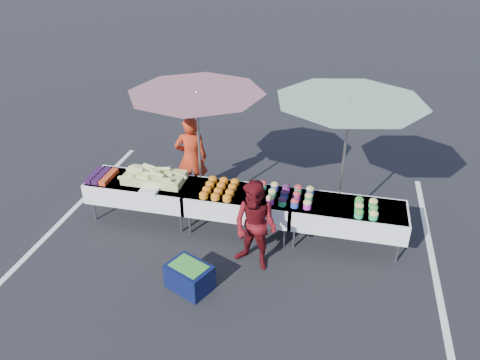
% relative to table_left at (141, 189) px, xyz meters
% --- Properties ---
extents(ground, '(80.00, 80.00, 0.00)m').
position_rel_table_left_xyz_m(ground, '(1.80, 0.00, -0.58)').
color(ground, black).
extents(stripe_left, '(0.10, 5.00, 0.00)m').
position_rel_table_left_xyz_m(stripe_left, '(-1.40, 0.00, -0.58)').
color(stripe_left, silver).
rests_on(stripe_left, ground).
extents(stripe_right, '(0.10, 5.00, 0.00)m').
position_rel_table_left_xyz_m(stripe_right, '(5.00, 0.00, -0.58)').
color(stripe_right, silver).
rests_on(stripe_right, ground).
extents(table_left, '(1.86, 0.81, 0.75)m').
position_rel_table_left_xyz_m(table_left, '(0.00, 0.00, 0.00)').
color(table_left, white).
rests_on(table_left, ground).
extents(table_center, '(1.86, 0.81, 0.75)m').
position_rel_table_left_xyz_m(table_center, '(1.80, 0.00, 0.00)').
color(table_center, white).
rests_on(table_center, ground).
extents(table_right, '(1.86, 0.81, 0.75)m').
position_rel_table_left_xyz_m(table_right, '(3.60, 0.00, 0.00)').
color(table_right, white).
rests_on(table_right, ground).
extents(berry_punnets, '(0.40, 0.54, 0.08)m').
position_rel_table_left_xyz_m(berry_punnets, '(-0.71, -0.06, 0.21)').
color(berry_punnets, black).
rests_on(berry_punnets, table_left).
extents(corn_pile, '(1.16, 0.57, 0.26)m').
position_rel_table_left_xyz_m(corn_pile, '(0.24, 0.04, 0.26)').
color(corn_pile, '#A9BC60').
rests_on(corn_pile, table_left).
extents(plastic_bags, '(0.30, 0.25, 0.05)m').
position_rel_table_left_xyz_m(plastic_bags, '(0.30, -0.30, 0.19)').
color(plastic_bags, white).
rests_on(plastic_bags, table_left).
extents(carrot_bowls, '(0.55, 0.69, 0.11)m').
position_rel_table_left_xyz_m(carrot_bowls, '(1.45, -0.01, 0.22)').
color(carrot_bowls, orange).
rests_on(carrot_bowls, table_center).
extents(potato_cups, '(0.94, 0.58, 0.16)m').
position_rel_table_left_xyz_m(potato_cups, '(2.55, 0.00, 0.25)').
color(potato_cups, '#254CAF').
rests_on(potato_cups, table_right).
extents(bean_baskets, '(0.36, 0.50, 0.15)m').
position_rel_table_left_xyz_m(bean_baskets, '(3.86, -0.10, 0.24)').
color(bean_baskets, '#2AAA61').
rests_on(bean_baskets, table_right).
extents(vendor, '(0.70, 0.56, 1.66)m').
position_rel_table_left_xyz_m(vendor, '(0.64, 0.90, 0.25)').
color(vendor, '#B32F14').
rests_on(vendor, ground).
extents(customer, '(0.87, 0.77, 1.49)m').
position_rel_table_left_xyz_m(customer, '(2.24, -0.88, 0.16)').
color(customer, '#580D12').
rests_on(customer, ground).
extents(umbrella_left, '(2.61, 2.61, 2.34)m').
position_rel_table_left_xyz_m(umbrella_left, '(0.98, 0.40, 1.53)').
color(umbrella_left, black).
rests_on(umbrella_left, ground).
extents(umbrella_right, '(2.72, 2.72, 2.40)m').
position_rel_table_left_xyz_m(umbrella_right, '(3.43, 0.40, 1.59)').
color(umbrella_right, black).
rests_on(umbrella_right, ground).
extents(storage_bin, '(0.76, 0.67, 0.41)m').
position_rel_table_left_xyz_m(storage_bin, '(1.42, -1.60, -0.37)').
color(storage_bin, '#0B1238').
rests_on(storage_bin, ground).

